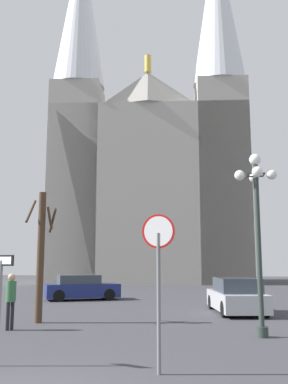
{
  "coord_description": "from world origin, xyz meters",
  "views": [
    {
      "loc": [
        3.06,
        -6.57,
        2.19
      ],
      "look_at": [
        -1.04,
        20.31,
        6.5
      ],
      "focal_mm": 40.92,
      "sensor_mm": 36.0,
      "label": 1
    }
  ],
  "objects_px": {
    "stop_sign": "(159,263)",
    "street_lamp": "(257,217)",
    "bare_tree": "(41,253)",
    "one_way_arrow_sign": "(0,294)",
    "pedestrian_walking": "(11,295)",
    "parked_car_near_navy": "(81,288)",
    "cathedral": "(150,164)",
    "parked_car_far_silver": "(236,296)"
  },
  "relations": [
    {
      "from": "stop_sign",
      "to": "street_lamp",
      "type": "xyz_separation_m",
      "value": [
        2.47,
        4.65,
        1.36
      ]
    },
    {
      "from": "stop_sign",
      "to": "bare_tree",
      "type": "distance_m",
      "value": 8.33
    },
    {
      "from": "street_lamp",
      "to": "one_way_arrow_sign",
      "type": "bearing_deg",
      "value": -143.14
    },
    {
      "from": "one_way_arrow_sign",
      "to": "street_lamp",
      "type": "height_order",
      "value": "street_lamp"
    },
    {
      "from": "pedestrian_walking",
      "to": "street_lamp",
      "type": "bearing_deg",
      "value": -1.12
    },
    {
      "from": "bare_tree",
      "to": "pedestrian_walking",
      "type": "height_order",
      "value": "bare_tree"
    },
    {
      "from": "one_way_arrow_sign",
      "to": "pedestrian_walking",
      "type": "bearing_deg",
      "value": 112.62
    },
    {
      "from": "stop_sign",
      "to": "parked_car_near_navy",
      "type": "bearing_deg",
      "value": 111.81
    },
    {
      "from": "stop_sign",
      "to": "bare_tree",
      "type": "height_order",
      "value": "bare_tree"
    },
    {
      "from": "cathedral",
      "to": "stop_sign",
      "type": "height_order",
      "value": "cathedral"
    },
    {
      "from": "stop_sign",
      "to": "pedestrian_walking",
      "type": "relative_size",
      "value": 1.75
    },
    {
      "from": "cathedral",
      "to": "street_lamp",
      "type": "distance_m",
      "value": 34.52
    },
    {
      "from": "one_way_arrow_sign",
      "to": "pedestrian_walking",
      "type": "relative_size",
      "value": 1.29
    },
    {
      "from": "bare_tree",
      "to": "pedestrian_walking",
      "type": "relative_size",
      "value": 2.65
    },
    {
      "from": "parked_car_far_silver",
      "to": "pedestrian_walking",
      "type": "bearing_deg",
      "value": -141.83
    },
    {
      "from": "stop_sign",
      "to": "pedestrian_walking",
      "type": "bearing_deg",
      "value": 138.37
    },
    {
      "from": "street_lamp",
      "to": "parked_car_far_silver",
      "type": "bearing_deg",
      "value": 93.64
    },
    {
      "from": "pedestrian_walking",
      "to": "one_way_arrow_sign",
      "type": "bearing_deg",
      "value": -67.38
    },
    {
      "from": "street_lamp",
      "to": "cathedral",
      "type": "bearing_deg",
      "value": 103.54
    },
    {
      "from": "stop_sign",
      "to": "parked_car_near_navy",
      "type": "relative_size",
      "value": 0.7
    },
    {
      "from": "cathedral",
      "to": "bare_tree",
      "type": "bearing_deg",
      "value": -89.65
    },
    {
      "from": "parked_car_far_silver",
      "to": "pedestrian_walking",
      "type": "relative_size",
      "value": 2.67
    },
    {
      "from": "bare_tree",
      "to": "parked_car_near_navy",
      "type": "bearing_deg",
      "value": 97.48
    },
    {
      "from": "one_way_arrow_sign",
      "to": "cathedral",
      "type": "bearing_deg",
      "value": 92.87
    },
    {
      "from": "street_lamp",
      "to": "parked_car_far_silver",
      "type": "relative_size",
      "value": 1.15
    },
    {
      "from": "street_lamp",
      "to": "bare_tree",
      "type": "height_order",
      "value": "street_lamp"
    },
    {
      "from": "cathedral",
      "to": "parked_car_near_navy",
      "type": "distance_m",
      "value": 24.27
    },
    {
      "from": "cathedral",
      "to": "parked_car_far_silver",
      "type": "distance_m",
      "value": 29.84
    },
    {
      "from": "parked_car_near_navy",
      "to": "parked_car_far_silver",
      "type": "height_order",
      "value": "parked_car_far_silver"
    },
    {
      "from": "one_way_arrow_sign",
      "to": "street_lamp",
      "type": "bearing_deg",
      "value": 36.86
    },
    {
      "from": "cathedral",
      "to": "street_lamp",
      "type": "relative_size",
      "value": 7.19
    },
    {
      "from": "bare_tree",
      "to": "one_way_arrow_sign",
      "type": "bearing_deg",
      "value": -75.4
    },
    {
      "from": "one_way_arrow_sign",
      "to": "parked_car_far_silver",
      "type": "bearing_deg",
      "value": 62.08
    },
    {
      "from": "street_lamp",
      "to": "stop_sign",
      "type": "bearing_deg",
      "value": -117.98
    },
    {
      "from": "cathedral",
      "to": "stop_sign",
      "type": "xyz_separation_m",
      "value": [
        5.33,
        -37.03,
        -10.45
      ]
    },
    {
      "from": "street_lamp",
      "to": "parked_car_far_silver",
      "type": "height_order",
      "value": "street_lamp"
    },
    {
      "from": "one_way_arrow_sign",
      "to": "bare_tree",
      "type": "height_order",
      "value": "bare_tree"
    },
    {
      "from": "street_lamp",
      "to": "bare_tree",
      "type": "relative_size",
      "value": 1.15
    },
    {
      "from": "one_way_arrow_sign",
      "to": "pedestrian_walking",
      "type": "xyz_separation_m",
      "value": [
        -1.92,
        4.62,
        -0.4
      ]
    },
    {
      "from": "street_lamp",
      "to": "pedestrian_walking",
      "type": "bearing_deg",
      "value": 178.88
    },
    {
      "from": "stop_sign",
      "to": "one_way_arrow_sign",
      "type": "relative_size",
      "value": 1.36
    },
    {
      "from": "parked_car_near_navy",
      "to": "pedestrian_walking",
      "type": "distance_m",
      "value": 11.17
    }
  ]
}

